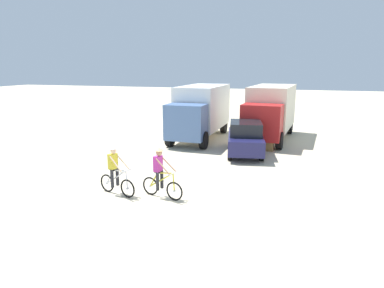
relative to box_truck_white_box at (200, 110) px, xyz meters
name	(u,v)px	position (x,y,z in m)	size (l,w,h in m)	color
ground_plane	(170,199)	(1.81, -10.41, -1.87)	(120.00, 120.00, 0.00)	beige
box_truck_white_box	(200,110)	(0.00, 0.00, 0.00)	(2.50, 6.79, 3.35)	white
box_truck_cream_rv	(270,110)	(4.27, 1.20, 0.00)	(2.91, 6.92, 3.35)	beige
sedan_parked	(245,138)	(3.38, -3.25, -0.99)	(2.48, 4.45, 1.76)	#1E1E4C
cyclist_orange_shirt	(115,172)	(-0.24, -10.56, -1.03)	(1.67, 0.68, 1.82)	black
cyclist_cowboy_hat	(161,175)	(1.44, -10.36, -1.03)	(1.69, 0.61, 1.82)	black
supply_crate	(268,145)	(4.47, -2.06, -1.59)	(0.58, 0.54, 0.58)	olive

